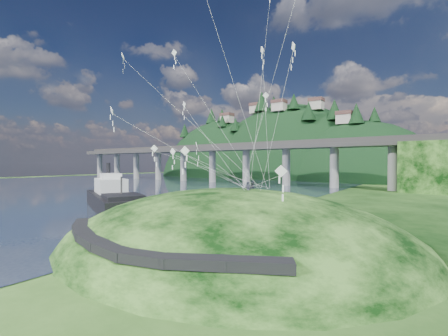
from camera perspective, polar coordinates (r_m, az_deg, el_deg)
The scene contains 10 objects.
ground at distance 34.08m, azimuth -11.67°, elevation -11.93°, with size 320.00×320.00×0.00m, color black.
water at distance 110.07m, azimuth -25.76°, elevation -3.06°, with size 240.00×240.00×0.00m, color #323F5B.
grass_hill at distance 30.88m, azimuth 1.78°, elevation -16.16°, with size 36.00×32.00×13.00m.
footpath at distance 21.95m, azimuth -17.36°, elevation -13.63°, with size 22.29×5.84×0.83m.
bridge at distance 105.66m, azimuth 6.85°, elevation 2.13°, with size 160.00×11.00×15.00m.
far_ridge at distance 160.57m, azimuth 10.45°, elevation -4.39°, with size 153.00×70.00×94.50m.
work_barge at distance 51.78m, azimuth -20.29°, elevation -5.39°, with size 22.23×14.34×7.60m.
wooden_dock at distance 41.35m, azimuth -10.65°, elevation -9.08°, with size 12.02×6.48×0.87m.
kite_flyers at distance 30.71m, azimuth 5.18°, elevation -2.55°, with size 1.58×2.95×1.71m.
kite_swarm at distance 31.01m, azimuth -1.82°, elevation 15.92°, with size 19.76×17.63×21.11m.
Camera 1 is at (24.44, -22.50, 7.61)m, focal length 24.00 mm.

